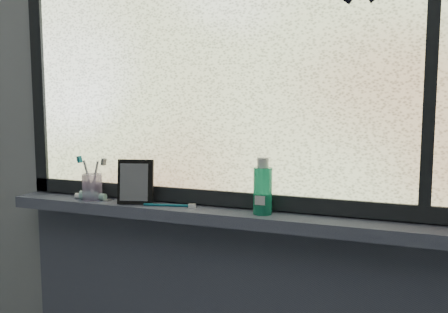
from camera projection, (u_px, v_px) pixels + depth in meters
wall_back at (234, 138)px, 1.67m from camera, size 3.00×0.01×2.50m
windowsill at (226, 216)px, 1.63m from camera, size 1.62×0.14×0.04m
window_pane at (232, 53)px, 1.61m from camera, size 1.50×0.01×1.00m
frame_bottom at (231, 199)px, 1.67m from camera, size 1.60×0.03×0.05m
frame_left at (39, 59)px, 1.88m from camera, size 0.05×0.03×1.10m
frame_mullion at (432, 46)px, 1.39m from camera, size 0.03×0.03×1.00m
vanity_mirror at (136, 182)px, 1.72m from camera, size 0.14×0.09×0.15m
toothpaste_tube at (92, 195)px, 1.79m from camera, size 0.18×0.07×0.03m
toothbrush_cup at (92, 187)px, 1.79m from camera, size 0.09×0.09×0.09m
toothbrush_lying at (167, 204)px, 1.68m from camera, size 0.20×0.06×0.01m
mouthwash_bottle at (263, 186)px, 1.56m from camera, size 0.07×0.07×0.15m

